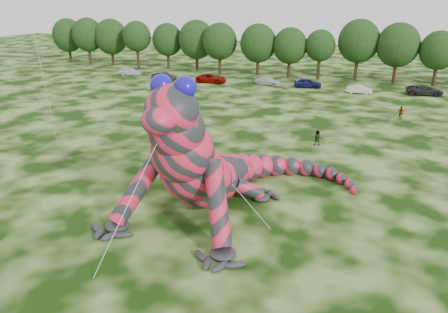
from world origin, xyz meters
TOP-DOWN VIEW (x-y plane):
  - ground at (0.00, 0.00)m, footprint 240.00×240.00m
  - inflatable_gecko at (1.80, 4.95)m, footprint 18.49×21.40m
  - flying_kite at (-13.99, 6.19)m, footprint 3.89×4.92m
  - tree_0 at (-54.56, 59.23)m, footprint 6.91×6.22m
  - tree_1 at (-48.36, 58.05)m, footprint 6.74×6.07m
  - tree_2 at (-43.02, 58.76)m, footprint 7.04×6.34m
  - tree_3 at (-35.72, 57.07)m, footprint 5.81×5.23m
  - tree_4 at (-29.64, 58.71)m, footprint 6.22×5.60m
  - tree_5 at (-23.12, 58.44)m, footprint 7.16×6.44m
  - tree_6 at (-17.56, 56.68)m, footprint 6.52×5.86m
  - tree_7 at (-10.08, 56.80)m, footprint 6.68×6.01m
  - tree_8 at (-4.22, 56.99)m, footprint 6.14×5.53m
  - tree_9 at (1.06, 57.35)m, footprint 5.27×4.74m
  - tree_10 at (7.40, 58.58)m, footprint 7.09×6.38m
  - tree_11 at (13.79, 58.20)m, footprint 7.01×6.31m
  - tree_12 at (20.01, 57.74)m, footprint 5.99×5.39m
  - car_0 at (-32.80, 49.18)m, footprint 4.38×2.20m
  - car_1 at (-24.18, 46.32)m, footprint 4.66×2.27m
  - car_2 at (-15.64, 47.68)m, footprint 5.37×2.55m
  - car_3 at (-5.92, 49.07)m, footprint 4.81×2.44m
  - car_4 at (0.71, 49.19)m, footprint 4.67×2.46m
  - car_5 at (8.94, 47.57)m, footprint 3.86×1.37m
  - car_6 at (18.26, 49.92)m, footprint 5.60×3.14m
  - spectator_3 at (14.81, 33.86)m, footprint 1.03×0.77m
  - spectator_4 at (-16.22, 35.92)m, footprint 0.76×0.92m
  - spectator_5 at (6.93, 20.41)m, footprint 1.49×0.61m
  - spectator_0 at (-8.67, 23.64)m, footprint 0.78×0.68m

SIDE VIEW (x-z plane):
  - ground at x=0.00m, z-range 0.00..0.00m
  - car_5 at x=8.94m, z-range 0.00..1.27m
  - car_3 at x=-5.92m, z-range 0.00..1.34m
  - car_0 at x=-32.80m, z-range 0.00..1.43m
  - car_1 at x=-24.18m, z-range 0.00..1.47m
  - car_6 at x=18.26m, z-range 0.00..1.48m
  - car_2 at x=-15.64m, z-range 0.00..1.48m
  - car_4 at x=0.71m, z-range 0.00..1.51m
  - spectator_5 at x=6.93m, z-range 0.00..1.56m
  - spectator_4 at x=-16.22m, z-range 0.00..1.61m
  - spectator_3 at x=14.81m, z-range 0.00..1.62m
  - spectator_0 at x=-8.67m, z-range 0.00..1.80m
  - tree_9 at x=1.06m, z-range 0.00..8.68m
  - tree_8 at x=-4.22m, z-range 0.00..8.94m
  - tree_12 at x=20.01m, z-range 0.00..8.97m
  - tree_4 at x=-29.64m, z-range 0.00..9.06m
  - tree_3 at x=-35.72m, z-range 0.00..9.44m
  - tree_7 at x=-10.08m, z-range 0.00..9.48m
  - tree_6 at x=-17.56m, z-range 0.00..9.49m
  - tree_0 at x=-54.56m, z-range 0.00..9.51m
  - tree_2 at x=-43.02m, z-range 0.00..9.64m
  - tree_5 at x=-23.12m, z-range 0.00..9.80m
  - tree_1 at x=-48.36m, z-range 0.00..9.81m
  - inflatable_gecko at x=1.80m, z-range 0.00..10.05m
  - tree_11 at x=13.79m, z-range 0.00..10.07m
  - tree_10 at x=7.40m, z-range 0.00..10.50m
  - flying_kite at x=-13.99m, z-range 5.72..21.34m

